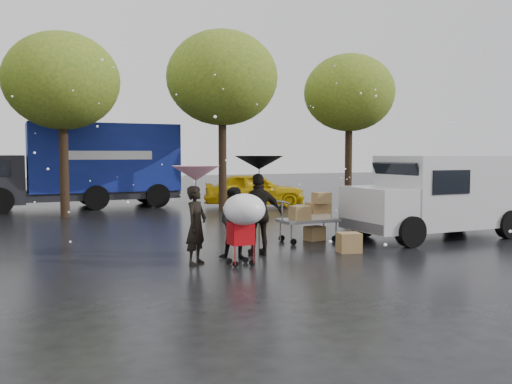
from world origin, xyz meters
name	(u,v)px	position (x,y,z in m)	size (l,w,h in m)	color
ground	(281,258)	(0.00, 0.00, 0.00)	(90.00, 90.00, 0.00)	black
person_pink	(196,225)	(-1.83, 0.18, 0.80)	(0.58, 0.38, 1.60)	black
person_middle	(236,223)	(-0.91, 0.32, 0.77)	(0.75, 0.58, 1.54)	black
person_black	(259,214)	(-0.25, 0.56, 0.91)	(1.07, 0.44, 1.82)	black
umbrella_pink	(196,173)	(-1.83, 0.18, 1.85)	(0.97, 0.97, 2.01)	#4C4C4C
umbrella_black	(259,163)	(-0.25, 0.56, 2.05)	(1.09, 1.09, 2.21)	#4C4C4C
vendor_cart	(311,213)	(1.76, 1.71, 0.73)	(1.52, 0.80, 1.27)	slate
shopping_cart	(244,214)	(-1.05, -0.43, 1.06)	(0.84, 0.84, 1.46)	red
white_van	(441,194)	(5.31, 0.91, 1.16)	(4.91, 2.18, 2.20)	silver
blue_truck	(83,166)	(-2.45, 13.25, 1.76)	(8.30, 2.60, 3.50)	navy
box_ground_near	(349,243)	(1.75, 0.00, 0.23)	(0.50, 0.40, 0.45)	olive
box_ground_far	(315,233)	(1.93, 1.83, 0.18)	(0.47, 0.37, 0.37)	olive
yellow_taxi	(254,190)	(4.20, 10.68, 0.73)	(1.72, 4.29, 1.46)	gold
tree_row	(148,79)	(-0.47, 10.00, 5.02)	(21.60, 4.40, 7.12)	black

